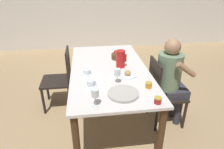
{
  "coord_description": "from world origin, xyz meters",
  "views": [
    {
      "loc": [
        -0.27,
        -2.29,
        1.82
      ],
      "look_at": [
        0.0,
        -0.27,
        0.8
      ],
      "focal_mm": 32.0,
      "sensor_mm": 36.0,
      "label": 1
    }
  ],
  "objects_px": {
    "person_seated": "(171,76)",
    "jam_jar_red": "(149,85)",
    "wine_glass_water": "(117,73)",
    "teacup_near_person": "(91,84)",
    "chair_opposite": "(61,78)",
    "wine_glass_juice": "(95,94)",
    "jam_jar_amber": "(158,100)",
    "teacup_across": "(87,72)",
    "serving_tray": "(123,94)",
    "red_pitcher": "(121,59)",
    "chair_person_side": "(162,91)",
    "bread_plate": "(128,74)",
    "fruit_bowl": "(118,56)"
  },
  "relations": [
    {
      "from": "wine_glass_juice",
      "to": "teacup_across",
      "type": "relative_size",
      "value": 1.26
    },
    {
      "from": "chair_person_side",
      "to": "jam_jar_red",
      "type": "distance_m",
      "value": 0.56
    },
    {
      "from": "chair_opposite",
      "to": "fruit_bowl",
      "type": "height_order",
      "value": "chair_opposite"
    },
    {
      "from": "wine_glass_juice",
      "to": "bread_plate",
      "type": "bearing_deg",
      "value": 53.53
    },
    {
      "from": "red_pitcher",
      "to": "serving_tray",
      "type": "relative_size",
      "value": 0.71
    },
    {
      "from": "red_pitcher",
      "to": "serving_tray",
      "type": "height_order",
      "value": "red_pitcher"
    },
    {
      "from": "teacup_near_person",
      "to": "chair_person_side",
      "type": "bearing_deg",
      "value": 13.69
    },
    {
      "from": "wine_glass_juice",
      "to": "jam_jar_red",
      "type": "height_order",
      "value": "wine_glass_juice"
    },
    {
      "from": "chair_person_side",
      "to": "jam_jar_amber",
      "type": "distance_m",
      "value": 0.77
    },
    {
      "from": "chair_opposite",
      "to": "teacup_across",
      "type": "height_order",
      "value": "chair_opposite"
    },
    {
      "from": "jam_jar_red",
      "to": "wine_glass_water",
      "type": "bearing_deg",
      "value": 156.77
    },
    {
      "from": "wine_glass_juice",
      "to": "jam_jar_amber",
      "type": "xyz_separation_m",
      "value": [
        0.57,
        -0.03,
        -0.09
      ]
    },
    {
      "from": "wine_glass_juice",
      "to": "teacup_across",
      "type": "xyz_separation_m",
      "value": [
        -0.07,
        0.65,
        -0.1
      ]
    },
    {
      "from": "teacup_near_person",
      "to": "jam_jar_amber",
      "type": "distance_m",
      "value": 0.73
    },
    {
      "from": "wine_glass_juice",
      "to": "jam_jar_amber",
      "type": "bearing_deg",
      "value": -3.43
    },
    {
      "from": "serving_tray",
      "to": "bread_plate",
      "type": "distance_m",
      "value": 0.43
    },
    {
      "from": "person_seated",
      "to": "serving_tray",
      "type": "height_order",
      "value": "person_seated"
    },
    {
      "from": "chair_person_side",
      "to": "chair_opposite",
      "type": "bearing_deg",
      "value": -112.97
    },
    {
      "from": "bread_plate",
      "to": "fruit_bowl",
      "type": "distance_m",
      "value": 0.54
    },
    {
      "from": "chair_person_side",
      "to": "teacup_across",
      "type": "distance_m",
      "value": 1.0
    },
    {
      "from": "wine_glass_juice",
      "to": "serving_tray",
      "type": "height_order",
      "value": "wine_glass_juice"
    },
    {
      "from": "red_pitcher",
      "to": "serving_tray",
      "type": "xyz_separation_m",
      "value": [
        -0.09,
        -0.67,
        -0.1
      ]
    },
    {
      "from": "wine_glass_juice",
      "to": "fruit_bowl",
      "type": "xyz_separation_m",
      "value": [
        0.38,
        1.1,
        -0.08
      ]
    },
    {
      "from": "person_seated",
      "to": "bread_plate",
      "type": "xyz_separation_m",
      "value": [
        -0.56,
        -0.04,
        0.08
      ]
    },
    {
      "from": "teacup_across",
      "to": "fruit_bowl",
      "type": "distance_m",
      "value": 0.63
    },
    {
      "from": "chair_opposite",
      "to": "jam_jar_red",
      "type": "bearing_deg",
      "value": -131.61
    },
    {
      "from": "chair_opposite",
      "to": "red_pitcher",
      "type": "height_order",
      "value": "red_pitcher"
    },
    {
      "from": "wine_glass_water",
      "to": "fruit_bowl",
      "type": "relative_size",
      "value": 1.01
    },
    {
      "from": "teacup_near_person",
      "to": "fruit_bowl",
      "type": "bearing_deg",
      "value": 60.77
    },
    {
      "from": "person_seated",
      "to": "jam_jar_red",
      "type": "height_order",
      "value": "person_seated"
    },
    {
      "from": "wine_glass_juice",
      "to": "fruit_bowl",
      "type": "relative_size",
      "value": 1.01
    },
    {
      "from": "wine_glass_water",
      "to": "teacup_near_person",
      "type": "distance_m",
      "value": 0.31
    },
    {
      "from": "wine_glass_juice",
      "to": "serving_tray",
      "type": "xyz_separation_m",
      "value": [
        0.28,
        0.15,
        -0.11
      ]
    },
    {
      "from": "teacup_across",
      "to": "serving_tray",
      "type": "height_order",
      "value": "teacup_across"
    },
    {
      "from": "teacup_across",
      "to": "fruit_bowl",
      "type": "bearing_deg",
      "value": 44.89
    },
    {
      "from": "serving_tray",
      "to": "person_seated",
      "type": "bearing_deg",
      "value": 32.57
    },
    {
      "from": "chair_opposite",
      "to": "red_pitcher",
      "type": "xyz_separation_m",
      "value": [
        0.82,
        -0.34,
        0.39
      ]
    },
    {
      "from": "wine_glass_juice",
      "to": "jam_jar_amber",
      "type": "distance_m",
      "value": 0.58
    },
    {
      "from": "chair_opposite",
      "to": "fruit_bowl",
      "type": "xyz_separation_m",
      "value": [
        0.82,
        -0.06,
        0.32
      ]
    },
    {
      "from": "chair_person_side",
      "to": "teacup_near_person",
      "type": "relative_size",
      "value": 6.46
    },
    {
      "from": "wine_glass_juice",
      "to": "bread_plate",
      "type": "distance_m",
      "value": 0.7
    },
    {
      "from": "wine_glass_water",
      "to": "serving_tray",
      "type": "height_order",
      "value": "wine_glass_water"
    },
    {
      "from": "wine_glass_juice",
      "to": "jam_jar_red",
      "type": "xyz_separation_m",
      "value": [
        0.57,
        0.25,
        -0.09
      ]
    },
    {
      "from": "teacup_near_person",
      "to": "serving_tray",
      "type": "height_order",
      "value": "teacup_near_person"
    },
    {
      "from": "teacup_near_person",
      "to": "jam_jar_red",
      "type": "bearing_deg",
      "value": -11.22
    },
    {
      "from": "wine_glass_juice",
      "to": "teacup_near_person",
      "type": "relative_size",
      "value": 1.26
    },
    {
      "from": "serving_tray",
      "to": "wine_glass_juice",
      "type": "bearing_deg",
      "value": -152.44
    },
    {
      "from": "wine_glass_water",
      "to": "teacup_across",
      "type": "bearing_deg",
      "value": 140.96
    },
    {
      "from": "teacup_near_person",
      "to": "bread_plate",
      "type": "height_order",
      "value": "bread_plate"
    },
    {
      "from": "person_seated",
      "to": "serving_tray",
      "type": "distance_m",
      "value": 0.82
    }
  ]
}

